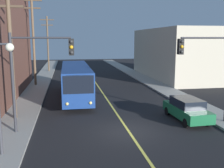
# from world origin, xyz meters

# --- Properties ---
(ground_plane) EXTENTS (120.00, 120.00, 0.00)m
(ground_plane) POSITION_xyz_m (0.00, 0.00, 0.00)
(ground_plane) COLOR black
(sidewalk_left) EXTENTS (2.50, 90.00, 0.15)m
(sidewalk_left) POSITION_xyz_m (-7.25, 10.00, 0.07)
(sidewalk_left) COLOR gray
(sidewalk_left) RESTS_ON ground
(sidewalk_right) EXTENTS (2.50, 90.00, 0.15)m
(sidewalk_right) POSITION_xyz_m (7.25, 10.00, 0.07)
(sidewalk_right) COLOR gray
(sidewalk_right) RESTS_ON ground
(lane_stripe_center) EXTENTS (0.16, 60.00, 0.01)m
(lane_stripe_center) POSITION_xyz_m (0.00, 15.00, 0.01)
(lane_stripe_center) COLOR #D8CC4C
(lane_stripe_center) RESTS_ON ground
(building_right_warehouse) EXTENTS (12.00, 18.61, 7.27)m
(building_right_warehouse) POSITION_xyz_m (14.49, 21.97, 3.63)
(building_right_warehouse) COLOR beige
(building_right_warehouse) RESTS_ON ground
(city_bus) EXTENTS (2.58, 12.16, 3.20)m
(city_bus) POSITION_xyz_m (-2.92, 10.24, 1.82)
(city_bus) COLOR navy
(city_bus) RESTS_ON ground
(parked_car_green) EXTENTS (1.95, 4.46, 1.62)m
(parked_car_green) POSITION_xyz_m (4.63, 1.50, 0.84)
(parked_car_green) COLOR #196038
(parked_car_green) RESTS_ON ground
(utility_pole_near) EXTENTS (2.40, 0.28, 9.30)m
(utility_pole_near) POSITION_xyz_m (-7.53, 3.73, 5.29)
(utility_pole_near) COLOR brown
(utility_pole_near) RESTS_ON sidewalk_left
(utility_pole_mid) EXTENTS (2.40, 0.28, 10.75)m
(utility_pole_mid) POSITION_xyz_m (-7.64, 17.85, 6.04)
(utility_pole_mid) COLOR brown
(utility_pole_mid) RESTS_ON sidewalk_left
(utility_pole_far) EXTENTS (2.40, 0.28, 9.50)m
(utility_pole_far) POSITION_xyz_m (-6.91, 32.10, 5.39)
(utility_pole_far) COLOR brown
(utility_pole_far) RESTS_ON sidewalk_left
(traffic_signal_left_corner) EXTENTS (3.75, 0.48, 6.00)m
(traffic_signal_left_corner) POSITION_xyz_m (-5.41, 0.71, 4.30)
(traffic_signal_left_corner) COLOR #2D2D33
(traffic_signal_left_corner) RESTS_ON sidewalk_left
(traffic_signal_right_corner) EXTENTS (3.75, 0.48, 6.00)m
(traffic_signal_right_corner) POSITION_xyz_m (5.41, 0.42, 4.30)
(traffic_signal_right_corner) COLOR #2D2D33
(traffic_signal_right_corner) RESTS_ON sidewalk_right
(street_lamp_left) EXTENTS (0.98, 0.40, 5.50)m
(street_lamp_left) POSITION_xyz_m (-6.83, -2.47, 3.74)
(street_lamp_left) COLOR #38383D
(street_lamp_left) RESTS_ON sidewalk_left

